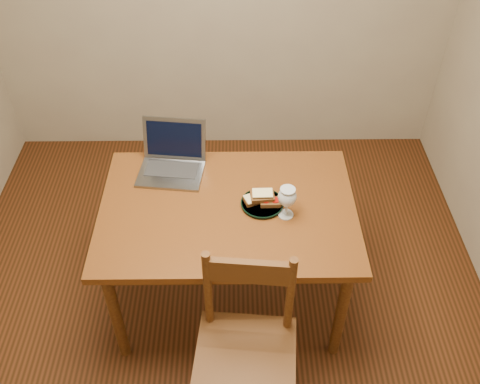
{
  "coord_description": "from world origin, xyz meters",
  "views": [
    {
      "loc": [
        0.1,
        -1.85,
        2.64
      ],
      "look_at": [
        0.12,
        0.12,
        0.8
      ],
      "focal_mm": 40.0,
      "sensor_mm": 36.0,
      "label": 1
    }
  ],
  "objects_px": {
    "milk_glass": "(287,202)",
    "laptop": "(172,157)",
    "plate": "(262,204)",
    "table": "(228,219)",
    "chair": "(246,345)"
  },
  "relations": [
    {
      "from": "chair",
      "to": "plate",
      "type": "relative_size",
      "value": 2.24
    },
    {
      "from": "chair",
      "to": "laptop",
      "type": "bearing_deg",
      "value": 116.97
    },
    {
      "from": "milk_glass",
      "to": "plate",
      "type": "bearing_deg",
      "value": 147.82
    },
    {
      "from": "plate",
      "to": "laptop",
      "type": "xyz_separation_m",
      "value": [
        -0.48,
        0.31,
        0.06
      ]
    },
    {
      "from": "chair",
      "to": "plate",
      "type": "xyz_separation_m",
      "value": [
        0.09,
        0.67,
        0.23
      ]
    },
    {
      "from": "plate",
      "to": "laptop",
      "type": "distance_m",
      "value": 0.57
    },
    {
      "from": "table",
      "to": "plate",
      "type": "xyz_separation_m",
      "value": [
        0.17,
        0.02,
        0.09
      ]
    },
    {
      "from": "table",
      "to": "plate",
      "type": "relative_size",
      "value": 5.96
    },
    {
      "from": "laptop",
      "to": "chair",
      "type": "bearing_deg",
      "value": -61.83
    },
    {
      "from": "plate",
      "to": "table",
      "type": "bearing_deg",
      "value": -175.01
    },
    {
      "from": "milk_glass",
      "to": "laptop",
      "type": "distance_m",
      "value": 0.7
    },
    {
      "from": "table",
      "to": "plate",
      "type": "distance_m",
      "value": 0.2
    },
    {
      "from": "table",
      "to": "laptop",
      "type": "bearing_deg",
      "value": 132.96
    },
    {
      "from": "plate",
      "to": "chair",
      "type": "bearing_deg",
      "value": -97.96
    },
    {
      "from": "table",
      "to": "milk_glass",
      "type": "xyz_separation_m",
      "value": [
        0.29,
        -0.06,
        0.17
      ]
    }
  ]
}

